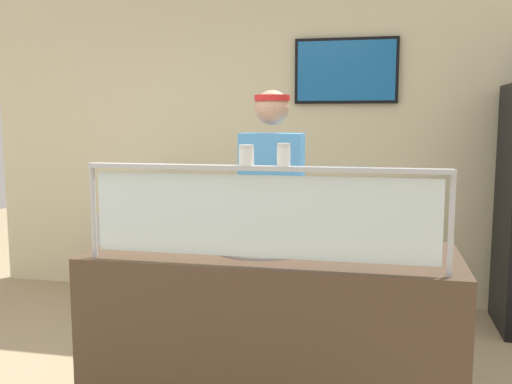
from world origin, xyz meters
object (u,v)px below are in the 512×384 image
Objects in this scene: pizza_server at (266,242)px; parmesan_shaker at (246,157)px; pizza_tray at (262,246)px; pepper_flake_shaker at (284,156)px; pizza_box_stack at (146,198)px; worker_figure at (272,214)px.

pizza_server is 0.54m from parmesan_shaker.
pepper_flake_shaker reaches higher than pizza_tray.
pepper_flake_shaker is at bearing -77.86° from pizza_server.
pizza_box_stack is at bearing 122.94° from parmesan_shaker.
worker_figure reaches higher than pizza_tray.
pepper_flake_shaker is at bearing -54.06° from pizza_box_stack.
pizza_box_stack reaches higher than pizza_tray.
worker_figure is (-0.08, 1.05, -0.42)m from parmesan_shaker.
pizza_box_stack is (-1.36, 1.77, -0.05)m from pizza_tray.
pizza_tray is at bearing 90.03° from parmesan_shaker.
pizza_box_stack is (-1.52, 2.09, -0.51)m from pepper_flake_shaker.
worker_figure is (-0.24, 1.05, -0.43)m from pepper_flake_shaker.
parmesan_shaker is 0.91× the size of pepper_flake_shaker.
pepper_flake_shaker is 0.19× the size of pizza_box_stack.
pizza_box_stack is at bearing 127.50° from pizza_tray.
pizza_tray is 0.56m from parmesan_shaker.
parmesan_shaker is at bearing -89.97° from pizza_tray.
pizza_server reaches higher than pizza_tray.
worker_figure reaches higher than pizza_box_stack.
pizza_tray is 4.82× the size of pepper_flake_shaker.
parmesan_shaker is 1.13m from worker_figure.
parmesan_shaker is at bearing 180.00° from pepper_flake_shaker.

